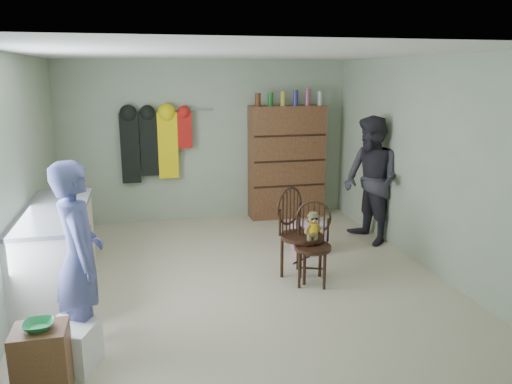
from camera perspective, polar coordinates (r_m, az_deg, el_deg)
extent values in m
plane|color=beige|center=(5.87, -1.96, -9.64)|extent=(5.00, 5.00, 0.00)
plane|color=#A5B497|center=(7.93, -5.61, 5.79)|extent=(4.50, 0.00, 4.50)
plane|color=#A5B497|center=(5.53, -25.59, 1.16)|extent=(0.00, 5.00, 5.00)
plane|color=#A5B497|center=(6.32, 18.40, 3.20)|extent=(0.00, 5.00, 5.00)
plane|color=white|center=(5.40, -2.18, 15.56)|extent=(5.00, 5.00, 0.00)
cube|color=silver|center=(5.68, -21.80, -6.57)|extent=(0.60, 1.80, 0.90)
cube|color=slate|center=(5.54, -22.22, -1.99)|extent=(0.64, 1.86, 0.04)
cylinder|color=#99999E|center=(5.19, -19.17, -7.17)|extent=(0.02, 0.02, 0.14)
cylinder|color=#99999E|center=(6.04, -18.37, -4.21)|extent=(0.02, 0.02, 0.14)
cube|color=brown|center=(4.10, -23.23, -17.46)|extent=(0.38, 0.32, 0.54)
imported|color=green|center=(3.96, -23.63, -13.78)|extent=(0.22, 0.22, 0.05)
cube|color=white|center=(4.41, -20.36, -16.22)|extent=(0.48, 0.47, 0.36)
cylinder|color=#3C2115|center=(5.56, 6.50, -6.30)|extent=(0.53, 0.53, 0.04)
cylinder|color=#3C2115|center=(5.52, 4.98, -8.93)|extent=(0.03, 0.03, 0.41)
cylinder|color=#3C2115|center=(5.52, 7.84, -9.02)|extent=(0.03, 0.03, 0.41)
cylinder|color=#3C2115|center=(5.78, 5.10, -7.87)|extent=(0.03, 0.03, 0.41)
cylinder|color=#3C2115|center=(5.78, 7.83, -7.96)|extent=(0.03, 0.03, 0.41)
torus|color=#3C2115|center=(5.63, 6.61, -2.94)|extent=(0.38, 0.16, 0.40)
cylinder|color=#3C2115|center=(5.66, 4.91, -4.23)|extent=(0.03, 0.03, 0.27)
cylinder|color=#3C2115|center=(5.66, 8.23, -4.34)|extent=(0.03, 0.03, 0.27)
cylinder|color=yellow|center=(5.51, 6.50, -4.11)|extent=(0.12, 0.12, 0.11)
cylinder|color=#475128|center=(5.54, 6.47, -5.21)|extent=(0.07, 0.07, 0.17)
sphere|color=#9E7042|center=(5.48, 6.53, -3.05)|extent=(0.11, 0.11, 0.11)
cylinder|color=#475128|center=(5.46, 6.54, -2.54)|extent=(0.09, 0.09, 0.04)
cube|color=black|center=(5.43, 6.70, -3.11)|extent=(0.08, 0.01, 0.02)
cylinder|color=#3C2115|center=(5.71, 5.27, -5.13)|extent=(0.65, 0.65, 0.05)
cylinder|color=#3C2115|center=(5.60, 5.56, -8.31)|extent=(0.04, 0.04, 0.46)
cylinder|color=#3C2115|center=(5.83, 7.35, -7.43)|extent=(0.04, 0.04, 0.46)
cylinder|color=#3C2115|center=(5.78, 2.98, -7.56)|extent=(0.04, 0.04, 0.46)
cylinder|color=#3C2115|center=(6.01, 4.82, -6.75)|extent=(0.04, 0.04, 0.46)
torus|color=#3C2115|center=(5.72, 3.85, -1.60)|extent=(0.38, 0.28, 0.45)
cylinder|color=#3C2115|center=(5.62, 2.75, -3.51)|extent=(0.03, 0.03, 0.31)
cylinder|color=#3C2115|center=(5.90, 5.00, -2.71)|extent=(0.03, 0.03, 0.31)
cube|color=pink|center=(6.55, 6.04, -5.31)|extent=(0.42, 0.35, 0.40)
imported|color=#535A99|center=(4.37, -19.53, -7.18)|extent=(0.51, 0.67, 1.64)
imported|color=#2D2B33|center=(6.96, 13.01, 1.28)|extent=(0.79, 0.94, 1.75)
cube|color=brown|center=(8.05, 3.50, 3.43)|extent=(1.20, 0.38, 1.80)
cube|color=#3C2115|center=(7.95, 3.86, 0.71)|extent=(1.16, 0.02, 0.03)
cube|color=#3C2115|center=(7.87, 3.91, 3.55)|extent=(1.16, 0.02, 0.03)
cube|color=#3C2115|center=(7.81, 3.95, 6.45)|extent=(1.16, 0.02, 0.03)
cylinder|color=#592D14|center=(7.71, 0.21, 10.50)|extent=(0.09, 0.09, 0.20)
cylinder|color=#19591E|center=(7.76, 1.67, 10.52)|extent=(0.08, 0.08, 0.21)
cylinder|color=#A59933|center=(7.82, 3.11, 10.60)|extent=(0.08, 0.08, 0.22)
cylinder|color=navy|center=(7.88, 4.53, 10.66)|extent=(0.08, 0.08, 0.24)
cylinder|color=#8C3F59|center=(7.94, 5.93, 10.71)|extent=(0.09, 0.09, 0.26)
cylinder|color=#B2B2B7|center=(8.01, 7.31, 10.56)|extent=(0.07, 0.07, 0.22)
cylinder|color=#99999E|center=(7.78, -8.59, 9.26)|extent=(1.00, 0.02, 0.02)
cube|color=black|center=(7.75, -14.18, 4.86)|extent=(0.28, 0.10, 1.05)
cube|color=black|center=(7.75, -12.12, 5.34)|extent=(0.26, 0.10, 0.95)
cube|color=yellow|center=(7.76, -10.04, 5.26)|extent=(0.30, 0.10, 1.00)
cube|color=red|center=(7.75, -8.18, 7.00)|extent=(0.22, 0.10, 0.55)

